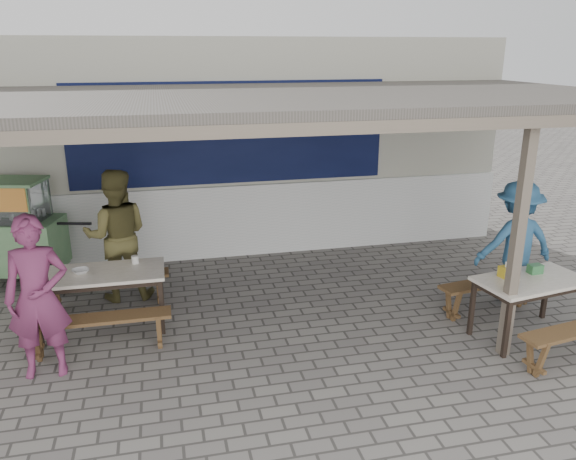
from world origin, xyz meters
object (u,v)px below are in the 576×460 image
(table_right, at_px, (531,285))
(condiment_bowl, at_px, (80,271))
(bench_right_wall, at_px, (487,289))
(patron_wall_side, at_px, (117,235))
(table_left, at_px, (101,278))
(donation_box, at_px, (535,269))
(vendor_cart, at_px, (9,230))
(condiment_jar, at_px, (135,259))
(bench_right_street, at_px, (575,337))
(patron_street_side, at_px, (38,298))
(bench_left_wall, at_px, (108,283))
(bench_left_street, at_px, (99,326))
(patron_right_table, at_px, (516,242))
(tissue_box, at_px, (505,272))

(table_right, height_order, condiment_bowl, condiment_bowl)
(bench_right_wall, distance_m, patron_wall_side, 4.98)
(table_left, bearing_deg, table_right, -15.05)
(table_right, height_order, donation_box, donation_box)
(table_right, relative_size, donation_box, 8.42)
(vendor_cart, distance_m, condiment_jar, 2.27)
(bench_right_street, xyz_separation_m, bench_right_wall, (-0.22, 1.37, 0.00))
(condiment_jar, distance_m, condiment_bowl, 0.66)
(patron_wall_side, relative_size, condiment_jar, 18.53)
(table_left, xyz_separation_m, bench_right_wall, (4.85, -0.68, -0.34))
(bench_right_street, height_order, patron_wall_side, patron_wall_side)
(table_left, xyz_separation_m, patron_street_side, (-0.53, -0.92, 0.21))
(table_left, relative_size, condiment_jar, 15.43)
(bench_left_wall, bearing_deg, table_right, -21.49)
(table_left, height_order, bench_right_wall, table_left)
(bench_right_street, height_order, bench_right_wall, same)
(bench_left_street, distance_m, table_right, 5.03)
(bench_left_wall, bearing_deg, condiment_jar, -45.02)
(bench_left_wall, xyz_separation_m, condiment_jar, (0.41, -0.41, 0.46))
(patron_right_table, height_order, condiment_bowl, patron_right_table)
(bench_left_street, xyz_separation_m, bench_right_street, (5.07, -1.43, -0.01))
(condiment_jar, bearing_deg, bench_right_wall, -11.32)
(bench_left_street, distance_m, tissue_box, 4.75)
(patron_wall_side, bearing_deg, donation_box, 157.45)
(vendor_cart, height_order, patron_street_side, patron_street_side)
(table_left, bearing_deg, bench_right_street, -21.66)
(table_left, distance_m, bench_left_street, 0.70)
(bench_right_street, height_order, condiment_bowl, condiment_bowl)
(patron_street_side, relative_size, patron_right_table, 1.05)
(bench_right_wall, xyz_separation_m, patron_right_table, (0.54, 0.29, 0.51))
(bench_right_street, bearing_deg, patron_wall_side, 139.80)
(bench_left_street, xyz_separation_m, bench_right_wall, (4.85, -0.06, -0.01))
(bench_left_wall, bearing_deg, bench_right_wall, -14.69)
(patron_wall_side, height_order, patron_right_table, patron_wall_side)
(vendor_cart, distance_m, patron_wall_side, 1.69)
(table_right, bearing_deg, condiment_jar, 151.70)
(bench_right_wall, bearing_deg, table_left, 162.79)
(table_left, distance_m, condiment_bowl, 0.25)
(condiment_bowl, bearing_deg, bench_left_wall, 69.07)
(bench_right_street, height_order, patron_street_side, patron_street_side)
(bench_left_street, relative_size, donation_box, 9.84)
(table_left, bearing_deg, bench_right_wall, -7.66)
(bench_right_street, xyz_separation_m, patron_right_table, (0.32, 1.66, 0.51))
(patron_street_side, bearing_deg, bench_left_street, 28.67)
(bench_left_wall, bearing_deg, patron_street_side, -108.66)
(bench_left_wall, height_order, tissue_box, tissue_box)
(table_left, xyz_separation_m, tissue_box, (4.68, -1.24, 0.14))
(bench_left_wall, distance_m, condiment_bowl, 0.77)
(table_right, xyz_separation_m, bench_right_wall, (-0.11, 0.68, -0.33))
(bench_left_street, relative_size, condiment_bowl, 8.18)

